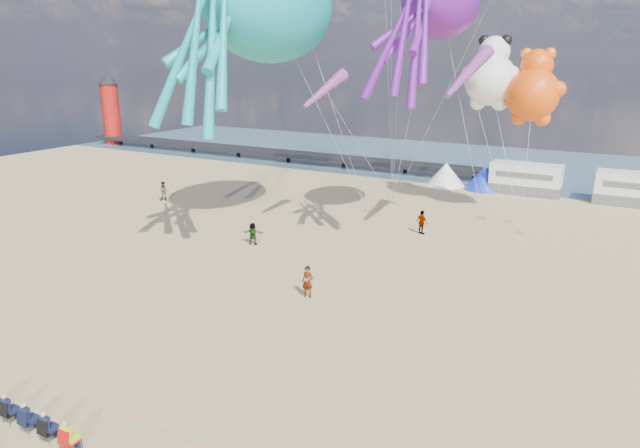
{
  "coord_description": "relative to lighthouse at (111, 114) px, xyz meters",
  "views": [
    {
      "loc": [
        15.1,
        -17.63,
        13.0
      ],
      "look_at": [
        1.9,
        6.0,
        5.03
      ],
      "focal_mm": 32.0,
      "sensor_mm": 36.0,
      "label": 1
    }
  ],
  "objects": [
    {
      "name": "kite_octopus_purple",
      "position": [
        58.22,
        -21.85,
        12.06
      ],
      "size": [
        6.77,
        10.85,
        11.51
      ],
      "primitive_type": null,
      "rotation": [
        0.0,
        0.0,
        -0.26
      ],
      "color": "#64148A"
    },
    {
      "name": "windsock_left",
      "position": [
        48.47,
        -23.26,
        10.66
      ],
      "size": [
        3.02,
        6.09,
        6.06
      ],
      "primitive_type": null,
      "rotation": [
        0.0,
        0.0,
        0.33
      ],
      "color": "red"
    },
    {
      "name": "windsock_right",
      "position": [
        51.24,
        -25.41,
        6.24
      ],
      "size": [
        2.09,
        4.52,
        4.45
      ],
      "primitive_type": null,
      "rotation": [
        0.0,
        0.0,
        -0.28
      ],
      "color": "red"
    },
    {
      "name": "sandbag_b",
      "position": [
        60.7,
        -15.38,
        -4.39
      ],
      "size": [
        0.5,
        0.35,
        0.22
      ],
      "primitive_type": "cube",
      "color": "gray",
      "rests_on": "ground"
    },
    {
      "name": "water",
      "position": [
        56.0,
        11.0,
        -4.48
      ],
      "size": [
        120.0,
        120.0,
        0.0
      ],
      "primitive_type": "plane",
      "color": "#3B5D71",
      "rests_on": "ground"
    },
    {
      "name": "kite_teddy_orange",
      "position": [
        63.44,
        -13.89,
        5.66
      ],
      "size": [
        6.24,
        6.07,
        7.01
      ],
      "primitive_type": null,
      "rotation": [
        0.0,
        0.0,
        -0.34
      ],
      "color": "#FF500C"
    },
    {
      "name": "pier",
      "position": [
        28.0,
        0.0,
        -3.5
      ],
      "size": [
        60.0,
        3.0,
        0.5
      ],
      "primitive_type": "cube",
      "color": "black",
      "rests_on": "ground"
    },
    {
      "name": "sandbag_a",
      "position": [
        51.4,
        -17.93,
        -4.39
      ],
      "size": [
        0.5,
        0.35,
        0.22
      ],
      "primitive_type": "cube",
      "color": "gray",
      "rests_on": "ground"
    },
    {
      "name": "motorhome_0",
      "position": [
        62.0,
        -4.0,
        -3.0
      ],
      "size": [
        6.6,
        2.5,
        3.0
      ],
      "primitive_type": "cube",
      "color": "silver",
      "rests_on": "ground"
    },
    {
      "name": "ground",
      "position": [
        56.0,
        -44.0,
        -4.5
      ],
      "size": [
        120.0,
        120.0,
        0.0
      ],
      "primitive_type": "plane",
      "color": "tan",
      "rests_on": "ground"
    },
    {
      "name": "beachgoer_3",
      "position": [
        57.63,
        -21.64,
        -3.58
      ],
      "size": [
        1.36,
        1.13,
        1.84
      ],
      "primitive_type": "imported",
      "rotation": [
        0.0,
        0.0,
        2.7
      ],
      "color": "#7F6659",
      "rests_on": "ground"
    },
    {
      "name": "lighthouse",
      "position": [
        0.0,
        0.0,
        0.0
      ],
      "size": [
        2.6,
        2.6,
        9.0
      ],
      "primitive_type": "cylinder",
      "color": "#A5140F",
      "rests_on": "ground"
    },
    {
      "name": "tent_blue",
      "position": [
        58.0,
        -4.0,
        -3.3
      ],
      "size": [
        4.0,
        4.0,
        2.4
      ],
      "primitive_type": "cone",
      "color": "#1933CC",
      "rests_on": "ground"
    },
    {
      "name": "sandbag_d",
      "position": [
        62.77,
        -15.22,
        -4.39
      ],
      "size": [
        0.5,
        0.35,
        0.22
      ],
      "primitive_type": "cube",
      "color": "gray",
      "rests_on": "ground"
    },
    {
      "name": "windsock_mid",
      "position": [
        60.63,
        -22.75,
        7.47
      ],
      "size": [
        2.0,
        6.56,
        6.49
      ],
      "primitive_type": null,
      "rotation": [
        0.0,
        0.0,
        -0.16
      ],
      "color": "red"
    },
    {
      "name": "kite_octopus_teal",
      "position": [
        47.73,
        -26.85,
        11.85
      ],
      "size": [
        7.06,
        13.13,
        14.29
      ],
      "primitive_type": null,
      "rotation": [
        0.0,
        0.0,
        -0.14
      ],
      "color": "teal"
    },
    {
      "name": "standing_person",
      "position": [
        56.06,
        -36.13,
        -3.59
      ],
      "size": [
        0.7,
        0.5,
        1.83
      ],
      "primitive_type": "imported",
      "rotation": [
        0.0,
        0.0,
        0.09
      ],
      "color": "tan",
      "rests_on": "ground"
    },
    {
      "name": "beachgoer_1",
      "position": [
        33.06,
        -23.45,
        -3.59
      ],
      "size": [
        1.06,
        0.94,
        1.82
      ],
      "primitive_type": "imported",
      "rotation": [
        0.0,
        0.0,
        0.52
      ],
      "color": "#7F6659",
      "rests_on": "ground"
    },
    {
      "name": "sandbag_e",
      "position": [
        52.2,
        -14.14,
        -4.39
      ],
      "size": [
        0.5,
        0.35,
        0.22
      ],
      "primitive_type": "cube",
      "color": "gray",
      "rests_on": "ground"
    },
    {
      "name": "spectator_row",
      "position": [
        53.43,
        -51.37,
        -3.85
      ],
      "size": [
        6.1,
        0.9,
        1.3
      ],
      "primitive_type": null,
      "color": "black",
      "rests_on": "ground"
    },
    {
      "name": "sandbag_c",
      "position": [
        64.24,
        -17.99,
        -4.39
      ],
      "size": [
        0.5,
        0.35,
        0.22
      ],
      "primitive_type": "cube",
      "color": "gray",
      "rests_on": "ground"
    },
    {
      "name": "tent_white",
      "position": [
        54.0,
        -4.0,
        -3.3
      ],
      "size": [
        4.0,
        4.0,
        2.4
      ],
      "primitive_type": "cone",
      "color": "white",
      "rests_on": "ground"
    },
    {
      "name": "rope_line",
      "position": [
        56.0,
        -49.0,
        -4.48
      ],
      "size": [
        34.0,
        0.03,
        0.03
      ],
      "primitive_type": "cylinder",
      "rotation": [
        0.0,
        1.57,
        0.0
      ],
      "color": "#F2338C",
      "rests_on": "ground"
    },
    {
      "name": "beachgoer_4",
      "position": [
        47.9,
        -29.97,
        -3.69
      ],
      "size": [
        1.03,
        0.7,
        1.62
      ],
      "primitive_type": "imported",
      "rotation": [
        0.0,
        0.0,
        3.49
      ],
      "color": "#7F6659",
      "rests_on": "ground"
    },
    {
      "name": "motorhome_1",
      "position": [
        71.5,
        -4.0,
        -3.0
      ],
      "size": [
        6.6,
        2.5,
        3.0
      ],
      "primitive_type": "cube",
      "color": "silver",
      "rests_on": "ground"
    },
    {
      "name": "kite_panda",
      "position": [
        59.98,
        -13.42,
        6.67
      ],
      "size": [
        5.76,
        5.52,
        7.03
      ],
      "primitive_type": null,
      "rotation": [
        0.0,
        0.0,
        -0.18
      ],
      "color": "white"
    }
  ]
}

